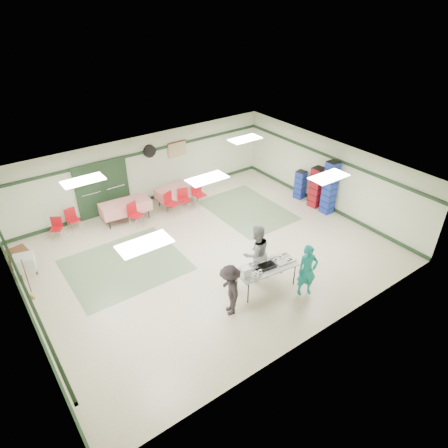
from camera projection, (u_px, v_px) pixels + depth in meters
floor at (209, 253)px, 13.10m from camera, size 11.00×11.00×0.00m
ceiling at (207, 178)px, 11.68m from camera, size 11.00×11.00×0.00m
wall_back at (144, 169)px, 15.50m from camera, size 11.00×0.00×11.00m
wall_front at (316, 298)px, 9.29m from camera, size 11.00×0.00×11.00m
wall_left at (20, 285)px, 9.66m from camera, size 0.00×9.00×9.00m
wall_right at (328, 174)px, 15.13m from camera, size 0.00×9.00×9.00m
trim_back at (142, 153)px, 15.11m from camera, size 11.00×0.06×0.10m
baseboard_back at (147, 199)px, 16.15m from camera, size 11.00×0.06×0.12m
trim_left at (13, 262)px, 9.30m from camera, size 0.06×9.00×0.10m
baseboard_left at (34, 323)px, 10.35m from camera, size 0.06×9.00×0.12m
trim_right at (331, 157)px, 14.74m from camera, size 0.06×9.00×0.10m
baseboard_right at (323, 204)px, 15.79m from camera, size 0.06×9.00×0.12m
green_patch_a at (125, 265)px, 12.55m from camera, size 3.50×3.00×0.01m
green_patch_b at (247, 210)px, 15.53m from camera, size 2.50×3.50×0.01m
double_door_left at (90, 192)px, 14.52m from camera, size 0.90×0.06×2.10m
double_door_right at (115, 185)px, 14.99m from camera, size 0.90×0.06×2.10m
door_frame at (103, 189)px, 14.74m from camera, size 2.00×0.03×2.15m
wall_fan at (150, 151)px, 15.24m from camera, size 0.50×0.10×0.50m
scroll_banner at (177, 149)px, 15.94m from camera, size 0.80×0.02×0.60m
serving_table at (267, 268)px, 11.27m from camera, size 1.90×0.94×0.76m
sheet_tray_right at (284, 260)px, 11.49m from camera, size 0.61×0.49×0.02m
sheet_tray_mid at (262, 265)px, 11.28m from camera, size 0.61×0.49×0.02m
sheet_tray_left at (255, 275)px, 10.89m from camera, size 0.64×0.51×0.02m
baking_pan at (267, 266)px, 11.20m from camera, size 0.52×0.36×0.08m
foam_box_stack at (246, 272)px, 10.82m from camera, size 0.25×0.24×0.27m
volunteer_teal at (307, 271)px, 11.03m from camera, size 0.68×0.58×1.59m
volunteer_grey at (256, 253)px, 11.56m from camera, size 0.94×0.76×1.80m
volunteer_dark at (230, 290)px, 10.39m from camera, size 0.89×1.12×1.52m
dining_table_a at (178, 191)px, 15.68m from camera, size 1.74×0.82×0.77m
dining_table_b at (126, 206)px, 14.59m from camera, size 1.85×0.93×0.77m
chair_a at (183, 197)px, 15.26m from camera, size 0.51×0.51×0.88m
chair_b at (170, 201)px, 14.97m from camera, size 0.54×0.54×0.90m
chair_c at (198, 192)px, 15.59m from camera, size 0.44×0.44×0.91m
chair_d at (134, 212)px, 14.24m from camera, size 0.54×0.54×0.92m
chair_loose_a at (72, 217)px, 14.04m from camera, size 0.42×0.43×0.84m
chair_loose_b at (56, 226)px, 13.61m from camera, size 0.51×0.51×0.79m
crate_stack_blue_a at (300, 185)px, 16.07m from camera, size 0.42×0.42×1.18m
crate_stack_red at (316, 187)px, 15.37m from camera, size 0.45×0.45×1.63m
crate_stack_blue_b at (330, 188)px, 14.82m from camera, size 0.41×0.41×2.09m
printer_table at (20, 256)px, 11.89m from camera, size 0.69×0.93×0.74m
office_printer at (25, 263)px, 11.07m from camera, size 0.63×0.59×0.43m
broom at (27, 277)px, 10.96m from camera, size 0.03×0.21×1.32m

